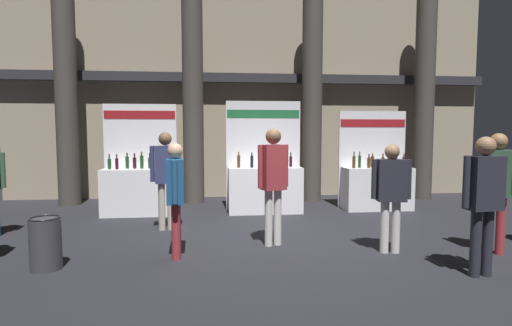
{
  "coord_description": "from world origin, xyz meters",
  "views": [
    {
      "loc": [
        -0.93,
        -6.27,
        1.77
      ],
      "look_at": [
        -0.24,
        0.6,
        1.24
      ],
      "focal_mm": 27.45,
      "sensor_mm": 36.0,
      "label": 1
    }
  ],
  "objects_px": {
    "exhibitor_booth_0": "(139,186)",
    "visitor_0": "(273,175)",
    "visitor_6": "(391,189)",
    "exhibitor_booth_1": "(265,184)",
    "visitor_4": "(176,190)",
    "exhibitor_booth_2": "(376,184)",
    "visitor_9": "(497,182)",
    "visitor_5": "(484,193)",
    "trash_bin": "(46,243)",
    "visitor_1": "(166,172)"
  },
  "relations": [
    {
      "from": "exhibitor_booth_0",
      "to": "visitor_9",
      "type": "bearing_deg",
      "value": -30.56
    },
    {
      "from": "trash_bin",
      "to": "visitor_5",
      "type": "bearing_deg",
      "value": -8.29
    },
    {
      "from": "exhibitor_booth_1",
      "to": "visitor_5",
      "type": "xyz_separation_m",
      "value": [
        2.18,
        -4.18,
        0.42
      ]
    },
    {
      "from": "exhibitor_booth_2",
      "to": "visitor_9",
      "type": "xyz_separation_m",
      "value": [
        0.36,
        -3.43,
        0.47
      ]
    },
    {
      "from": "exhibitor_booth_2",
      "to": "visitor_6",
      "type": "relative_size",
      "value": 1.42
    },
    {
      "from": "visitor_0",
      "to": "visitor_5",
      "type": "relative_size",
      "value": 1.06
    },
    {
      "from": "exhibitor_booth_0",
      "to": "visitor_5",
      "type": "distance_m",
      "value": 6.48
    },
    {
      "from": "trash_bin",
      "to": "visitor_9",
      "type": "xyz_separation_m",
      "value": [
        6.25,
        0.03,
        0.71
      ]
    },
    {
      "from": "visitor_5",
      "to": "visitor_6",
      "type": "bearing_deg",
      "value": -60.92
    },
    {
      "from": "exhibitor_booth_2",
      "to": "trash_bin",
      "type": "height_order",
      "value": "exhibitor_booth_2"
    },
    {
      "from": "visitor_4",
      "to": "visitor_9",
      "type": "bearing_deg",
      "value": -96.77
    },
    {
      "from": "exhibitor_booth_1",
      "to": "trash_bin",
      "type": "bearing_deg",
      "value": -134.09
    },
    {
      "from": "exhibitor_booth_2",
      "to": "visitor_9",
      "type": "relative_size",
      "value": 1.29
    },
    {
      "from": "visitor_4",
      "to": "visitor_9",
      "type": "height_order",
      "value": "visitor_9"
    },
    {
      "from": "visitor_6",
      "to": "exhibitor_booth_1",
      "type": "bearing_deg",
      "value": -55.76
    },
    {
      "from": "exhibitor_booth_1",
      "to": "visitor_9",
      "type": "bearing_deg",
      "value": -48.47
    },
    {
      "from": "visitor_1",
      "to": "visitor_6",
      "type": "distance_m",
      "value": 3.87
    },
    {
      "from": "visitor_1",
      "to": "visitor_4",
      "type": "relative_size",
      "value": 1.09
    },
    {
      "from": "exhibitor_booth_2",
      "to": "visitor_6",
      "type": "distance_m",
      "value": 3.44
    },
    {
      "from": "exhibitor_booth_1",
      "to": "visitor_6",
      "type": "distance_m",
      "value": 3.49
    },
    {
      "from": "exhibitor_booth_1",
      "to": "exhibitor_booth_2",
      "type": "height_order",
      "value": "exhibitor_booth_1"
    },
    {
      "from": "visitor_5",
      "to": "exhibitor_booth_0",
      "type": "bearing_deg",
      "value": -45.49
    },
    {
      "from": "visitor_1",
      "to": "visitor_6",
      "type": "height_order",
      "value": "visitor_1"
    },
    {
      "from": "visitor_0",
      "to": "visitor_9",
      "type": "xyz_separation_m",
      "value": [
        3.16,
        -0.76,
        -0.05
      ]
    },
    {
      "from": "exhibitor_booth_0",
      "to": "exhibitor_booth_2",
      "type": "height_order",
      "value": "exhibitor_booth_0"
    },
    {
      "from": "visitor_1",
      "to": "visitor_5",
      "type": "bearing_deg",
      "value": -43.85
    },
    {
      "from": "exhibitor_booth_0",
      "to": "visitor_6",
      "type": "bearing_deg",
      "value": -36.88
    },
    {
      "from": "exhibitor_booth_2",
      "to": "visitor_4",
      "type": "height_order",
      "value": "exhibitor_booth_2"
    },
    {
      "from": "exhibitor_booth_1",
      "to": "visitor_9",
      "type": "xyz_separation_m",
      "value": [
        2.97,
        -3.36,
        0.44
      ]
    },
    {
      "from": "exhibitor_booth_0",
      "to": "visitor_9",
      "type": "height_order",
      "value": "exhibitor_booth_0"
    },
    {
      "from": "trash_bin",
      "to": "visitor_0",
      "type": "xyz_separation_m",
      "value": [
        3.09,
        0.78,
        0.76
      ]
    },
    {
      "from": "visitor_4",
      "to": "visitor_5",
      "type": "bearing_deg",
      "value": -109.44
    },
    {
      "from": "visitor_0",
      "to": "visitor_4",
      "type": "relative_size",
      "value": 1.13
    },
    {
      "from": "trash_bin",
      "to": "visitor_6",
      "type": "relative_size",
      "value": 0.43
    },
    {
      "from": "trash_bin",
      "to": "visitor_9",
      "type": "relative_size",
      "value": 0.39
    },
    {
      "from": "exhibitor_booth_0",
      "to": "visitor_9",
      "type": "distance_m",
      "value": 6.66
    },
    {
      "from": "visitor_0",
      "to": "visitor_6",
      "type": "xyz_separation_m",
      "value": [
        1.67,
        -0.55,
        -0.15
      ]
    },
    {
      "from": "exhibitor_booth_2",
      "to": "visitor_5",
      "type": "xyz_separation_m",
      "value": [
        -0.44,
        -4.26,
        0.45
      ]
    },
    {
      "from": "trash_bin",
      "to": "visitor_6",
      "type": "xyz_separation_m",
      "value": [
        4.76,
        0.24,
        0.61
      ]
    },
    {
      "from": "exhibitor_booth_0",
      "to": "visitor_0",
      "type": "distance_m",
      "value": 3.7
    },
    {
      "from": "visitor_5",
      "to": "visitor_9",
      "type": "distance_m",
      "value": 1.15
    },
    {
      "from": "trash_bin",
      "to": "visitor_1",
      "type": "distance_m",
      "value": 2.45
    },
    {
      "from": "trash_bin",
      "to": "visitor_4",
      "type": "distance_m",
      "value": 1.78
    },
    {
      "from": "exhibitor_booth_2",
      "to": "visitor_5",
      "type": "bearing_deg",
      "value": -95.9
    },
    {
      "from": "visitor_4",
      "to": "visitor_9",
      "type": "xyz_separation_m",
      "value": [
        4.61,
        -0.3,
        0.08
      ]
    },
    {
      "from": "exhibitor_booth_0",
      "to": "visitor_1",
      "type": "height_order",
      "value": "exhibitor_booth_0"
    },
    {
      "from": "exhibitor_booth_0",
      "to": "visitor_4",
      "type": "xyz_separation_m",
      "value": [
        1.11,
        -3.08,
        0.36
      ]
    },
    {
      "from": "visitor_0",
      "to": "visitor_1",
      "type": "relative_size",
      "value": 1.03
    },
    {
      "from": "visitor_4",
      "to": "visitor_9",
      "type": "relative_size",
      "value": 0.92
    },
    {
      "from": "trash_bin",
      "to": "visitor_1",
      "type": "xyz_separation_m",
      "value": [
        1.29,
        1.96,
        0.71
      ]
    }
  ]
}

